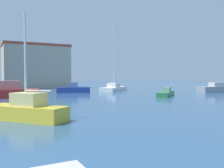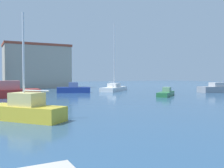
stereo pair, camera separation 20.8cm
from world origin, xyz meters
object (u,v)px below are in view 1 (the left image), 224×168
Objects in this scene: sailboat_white_far_left at (114,88)px; motorboat_red_distant_east at (1,92)px; sailboat_yellow_distant_north at (26,110)px; motorboat_grey_inner_mooring at (218,88)px; motorboat_green_center_channel at (166,93)px; motorboat_blue_outer_mooring at (73,89)px.

sailboat_white_far_left is 1.29× the size of motorboat_red_distant_east.
sailboat_white_far_left is at bearing 17.58° from motorboat_red_distant_east.
sailboat_white_far_left reaches higher than sailboat_yellow_distant_north.
sailboat_white_far_left is 16.74m from motorboat_grey_inner_mooring.
motorboat_green_center_channel is 14.02m from motorboat_blue_outer_mooring.
sailboat_white_far_left is at bearing 94.03° from motorboat_green_center_channel.
motorboat_red_distant_east reaches higher than motorboat_blue_outer_mooring.
sailboat_yellow_distant_north is 0.92× the size of motorboat_grey_inner_mooring.
motorboat_green_center_channel is 0.71× the size of motorboat_grey_inner_mooring.
motorboat_green_center_channel is at bearing -171.24° from motorboat_grey_inner_mooring.
motorboat_green_center_channel is at bearing -51.91° from motorboat_blue_outer_mooring.
sailboat_yellow_distant_north is at bearing -128.77° from sailboat_white_far_left.
motorboat_grey_inner_mooring is (30.75, 11.55, -0.04)m from sailboat_yellow_distant_north.
motorboat_red_distant_east is at bearing 171.10° from motorboat_grey_inner_mooring.
sailboat_white_far_left reaches higher than motorboat_blue_outer_mooring.
sailboat_yellow_distant_north is 32.84m from motorboat_grey_inner_mooring.
motorboat_red_distant_east reaches higher than motorboat_grey_inner_mooring.
motorboat_blue_outer_mooring is at bearing 156.14° from motorboat_grey_inner_mooring.
motorboat_green_center_channel is at bearing 27.42° from sailboat_yellow_distant_north.
sailboat_white_far_left reaches higher than motorboat_red_distant_east.
motorboat_green_center_channel is 0.93× the size of motorboat_blue_outer_mooring.
sailboat_yellow_distant_north is at bearing -152.58° from motorboat_green_center_channel.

